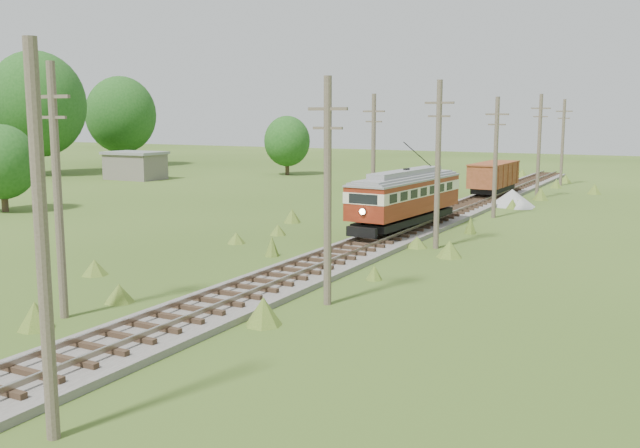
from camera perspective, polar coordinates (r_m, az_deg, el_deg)
The scene contains 17 objects.
railbed_main at distance 43.00m, azimuth 6.50°, elevation -0.67°, with size 3.60×96.00×0.57m.
streetcar at distance 43.35m, azimuth 6.89°, elevation 2.36°, with size 3.34×11.13×5.04m.
gondola at distance 63.20m, azimuth 13.73°, elevation 3.74°, with size 2.70×7.72×2.54m.
gravel_pile at distance 58.22m, azimuth 15.21°, elevation 1.98°, with size 3.69×3.92×1.34m.
utility_pole_r_1 at distance 16.46m, azimuth -21.34°, elevation -1.64°, with size 0.30×0.30×8.80m.
utility_pole_r_2 at distance 26.61m, azimuth 0.61°, elevation 2.78°, with size 1.60×0.30×8.60m.
utility_pole_r_3 at distance 38.60m, azimuth 9.41°, elevation 4.83°, with size 1.60×0.30×9.00m.
utility_pole_r_4 at distance 51.13m, azimuth 13.87°, elevation 5.29°, with size 1.60×0.30×8.40m.
utility_pole_r_5 at distance 63.72m, azimuth 17.12°, elevation 6.03°, with size 1.60×0.30×8.90m.
utility_pole_r_6 at distance 76.55m, azimuth 18.84°, elevation 6.27°, with size 1.60×0.30×8.70m.
utility_pole_l_a at distance 26.45m, azimuth -20.27°, elevation 2.64°, with size 1.60×0.30×9.00m.
utility_pole_l_b at distance 49.77m, azimuth 4.29°, elevation 5.55°, with size 1.60×0.30×8.60m.
tree_left_4 at distance 91.47m, azimuth -21.73°, elevation 8.89°, with size 11.34×11.34×14.61m.
tree_left_5 at distance 103.96m, azimuth -15.64°, elevation 8.41°, with size 9.66×9.66×12.44m.
tree_mid_a at distance 85.45m, azimuth -2.65°, elevation 6.63°, with size 5.46×5.46×7.03m.
tree_mid_c at distance 57.79m, azimuth -24.08°, elevation 4.55°, with size 5.04×5.04×6.49m.
shed at distance 82.27m, azimuth -14.56°, elevation 4.57°, with size 6.40×4.40×3.10m.
Camera 1 is at (15.46, -5.51, 7.21)m, focal length 40.00 mm.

